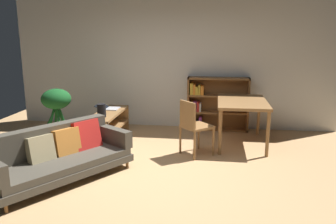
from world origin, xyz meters
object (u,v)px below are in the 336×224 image
object	(u,v)px
fabric_couch	(58,155)
desk_speaker	(102,110)
bookshelf	(214,104)
dining_chair_near	(194,124)
media_console	(109,127)
dining_table	(242,105)
open_laptop	(109,108)
potted_floor_plant	(56,104)

from	to	relation	value
fabric_couch	desk_speaker	size ratio (longest dim) A/B	8.84
desk_speaker	bookshelf	bearing A→B (deg)	36.68
dining_chair_near	media_console	bearing A→B (deg)	160.38
media_console	desk_speaker	world-z (taller)	desk_speaker
media_console	desk_speaker	size ratio (longest dim) A/B	5.97
dining_table	dining_chair_near	bearing A→B (deg)	-138.33
open_laptop	dining_table	distance (m)	2.54
fabric_couch	dining_table	world-z (taller)	dining_table
potted_floor_plant	dining_chair_near	bearing A→B (deg)	-12.04
desk_speaker	bookshelf	xyz separation A→B (m)	(1.94, 1.45, -0.11)
bookshelf	dining_chair_near	bearing A→B (deg)	-100.65
media_console	open_laptop	world-z (taller)	open_laptop
dining_table	bookshelf	distance (m)	1.08
potted_floor_plant	dining_table	size ratio (longest dim) A/B	0.71
open_laptop	dining_chair_near	distance (m)	1.93
desk_speaker	dining_chair_near	world-z (taller)	dining_chair_near
open_laptop	bookshelf	size ratio (longest dim) A/B	0.35
potted_floor_plant	open_laptop	bearing A→B (deg)	19.70
open_laptop	potted_floor_plant	bearing A→B (deg)	-160.30
fabric_couch	media_console	distance (m)	1.76
dining_table	bookshelf	xyz separation A→B (m)	(-0.50, 0.94, -0.18)
media_console	dining_table	xyz separation A→B (m)	(2.45, 0.15, 0.46)
fabric_couch	media_console	size ratio (longest dim) A/B	1.48
bookshelf	fabric_couch	bearing A→B (deg)	-126.51
desk_speaker	dining_table	bearing A→B (deg)	11.67
desk_speaker	dining_table	world-z (taller)	dining_table
bookshelf	potted_floor_plant	bearing A→B (deg)	-159.29
bookshelf	desk_speaker	bearing A→B (deg)	-143.32
dining_table	bookshelf	bearing A→B (deg)	118.16
fabric_couch	bookshelf	xyz separation A→B (m)	(2.11, 2.84, 0.21)
media_console	desk_speaker	xyz separation A→B (m)	(0.00, -0.36, 0.39)
media_console	dining_table	distance (m)	2.50
dining_chair_near	bookshelf	distance (m)	1.70
open_laptop	fabric_couch	bearing A→B (deg)	-92.22
fabric_couch	dining_table	xyz separation A→B (m)	(2.61, 1.90, 0.39)
media_console	potted_floor_plant	size ratio (longest dim) A/B	1.43
open_laptop	media_console	bearing A→B (deg)	-75.29
desk_speaker	fabric_couch	bearing A→B (deg)	-96.65
dining_chair_near	potted_floor_plant	bearing A→B (deg)	167.96
fabric_couch	dining_chair_near	distance (m)	2.15
fabric_couch	dining_chair_near	bearing A→B (deg)	33.24
dining_chair_near	desk_speaker	bearing A→B (deg)	172.20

